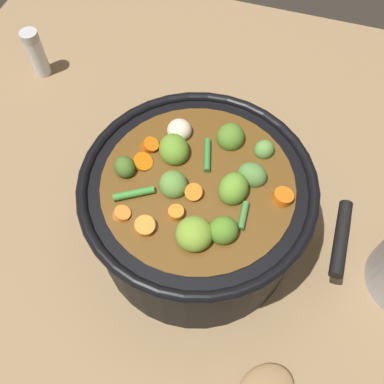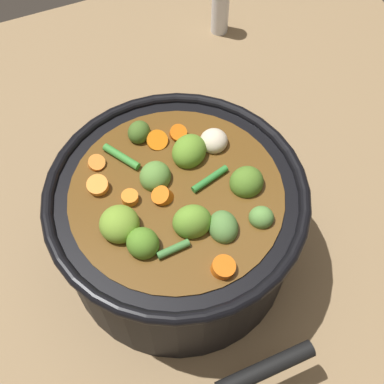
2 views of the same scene
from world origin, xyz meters
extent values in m
plane|color=#8C704C|center=(0.00, 0.00, 0.00)|extent=(1.10, 1.10, 0.00)
cylinder|color=black|center=(0.00, 0.00, 0.07)|extent=(0.28, 0.28, 0.14)
torus|color=black|center=(0.00, 0.00, 0.14)|extent=(0.29, 0.29, 0.01)
cylinder|color=brown|center=(0.00, 0.00, 0.08)|extent=(0.23, 0.23, 0.13)
ellipsoid|color=#538526|center=(0.05, -0.05, 0.15)|extent=(0.05, 0.05, 0.03)
ellipsoid|color=olive|center=(0.04, 0.00, 0.15)|extent=(0.04, 0.05, 0.04)
ellipsoid|color=#456726|center=(-0.09, -0.01, 0.15)|extent=(0.04, 0.04, 0.03)
ellipsoid|color=#5C8C3B|center=(-0.03, -0.01, 0.15)|extent=(0.05, 0.05, 0.03)
ellipsoid|color=#537D28|center=(0.02, 0.07, 0.15)|extent=(0.04, 0.04, 0.04)
ellipsoid|color=#5D9142|center=(0.07, 0.07, 0.15)|extent=(0.03, 0.04, 0.02)
ellipsoid|color=olive|center=(0.02, -0.07, 0.15)|extent=(0.06, 0.06, 0.03)
ellipsoid|color=#55843E|center=(0.06, 0.03, 0.15)|extent=(0.04, 0.04, 0.03)
ellipsoid|color=olive|center=(-0.04, 0.03, 0.15)|extent=(0.05, 0.06, 0.04)
cylinder|color=orange|center=(-0.01, -0.05, 0.15)|extent=(0.02, 0.02, 0.01)
cylinder|color=orange|center=(-0.04, -0.08, 0.15)|extent=(0.03, 0.03, 0.02)
cylinder|color=orange|center=(0.00, -0.02, 0.15)|extent=(0.02, 0.03, 0.02)
cylinder|color=orange|center=(-0.07, -0.07, 0.15)|extent=(0.03, 0.03, 0.02)
cylinder|color=orange|center=(0.10, 0.01, 0.15)|extent=(0.03, 0.03, 0.02)
cylinder|color=#DE610D|center=(-0.07, 0.03, 0.15)|extent=(0.03, 0.02, 0.02)
cylinder|color=orange|center=(-0.07, 0.01, 0.15)|extent=(0.03, 0.03, 0.02)
ellipsoid|color=beige|center=(-0.04, 0.06, 0.15)|extent=(0.03, 0.03, 0.03)
cylinder|color=#2F7E33|center=(0.00, 0.04, 0.15)|extent=(0.02, 0.05, 0.01)
cylinder|color=#417A3A|center=(0.06, -0.03, 0.15)|extent=(0.01, 0.03, 0.01)
cylinder|color=#3D8E37|center=(-0.07, -0.04, 0.15)|extent=(0.05, 0.03, 0.01)
cylinder|color=silver|center=(-0.37, 0.23, 0.04)|extent=(0.03, 0.03, 0.07)
cylinder|color=black|center=(0.19, 0.02, 0.07)|extent=(0.02, 0.11, 0.02)
camera|label=1|loc=(0.07, -0.26, 0.58)|focal=39.68mm
camera|label=2|loc=(0.27, -0.10, 0.60)|focal=47.03mm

